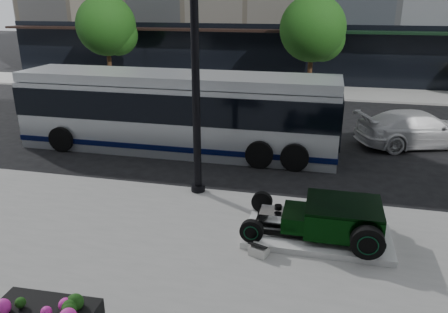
% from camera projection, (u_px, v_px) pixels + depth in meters
% --- Properties ---
extents(ground, '(120.00, 120.00, 0.00)m').
position_uv_depth(ground, '(257.00, 172.00, 14.72)').
color(ground, black).
rests_on(ground, ground).
extents(sidewalk_far, '(70.00, 4.00, 0.12)m').
position_uv_depth(sidewalk_far, '(293.00, 91.00, 27.52)').
color(sidewalk_far, gray).
rests_on(sidewalk_far, ground).
extents(street_trees, '(29.80, 3.80, 5.70)m').
position_uv_depth(street_trees, '(315.00, 31.00, 25.16)').
color(street_trees, black).
rests_on(street_trees, sidewalk_far).
extents(display_plinth, '(3.40, 1.80, 0.15)m').
position_uv_depth(display_plinth, '(317.00, 235.00, 10.39)').
color(display_plinth, silver).
rests_on(display_plinth, sidewalk_near).
extents(hot_rod, '(3.22, 2.00, 0.81)m').
position_uv_depth(hot_rod, '(333.00, 218.00, 10.15)').
color(hot_rod, black).
rests_on(hot_rod, display_plinth).
extents(info_plaque, '(0.48, 0.41, 0.31)m').
position_uv_depth(info_plaque, '(259.00, 250.00, 9.68)').
color(info_plaque, silver).
rests_on(info_plaque, sidewalk_near).
extents(lamppost, '(0.41, 0.41, 7.39)m').
position_uv_depth(lamppost, '(196.00, 76.00, 11.82)').
color(lamppost, black).
rests_on(lamppost, sidewalk_near).
extents(transit_bus, '(12.12, 2.88, 2.92)m').
position_uv_depth(transit_bus, '(177.00, 111.00, 16.53)').
color(transit_bus, silver).
rests_on(transit_bus, ground).
extents(white_sedan, '(5.25, 3.54, 1.41)m').
position_uv_depth(white_sedan, '(419.00, 129.00, 17.08)').
color(white_sedan, silver).
rests_on(white_sedan, ground).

